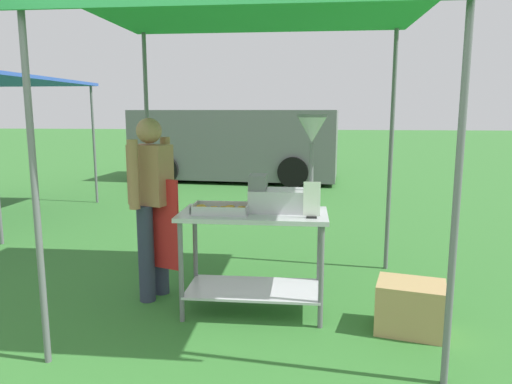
% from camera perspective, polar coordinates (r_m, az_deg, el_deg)
% --- Properties ---
extents(ground_plane, '(70.00, 70.00, 0.00)m').
position_cam_1_polar(ground_plane, '(8.89, 1.82, -1.17)').
color(ground_plane, '#33702D').
extents(stall_canopy, '(2.78, 2.41, 2.52)m').
position_cam_1_polar(stall_canopy, '(3.97, -0.16, 20.67)').
color(stall_canopy, slate).
rests_on(stall_canopy, ground).
extents(donut_cart, '(1.20, 0.60, 0.85)m').
position_cam_1_polar(donut_cart, '(3.95, -0.30, -5.96)').
color(donut_cart, '#B7B7BC').
rests_on(donut_cart, ground).
extents(donut_tray, '(0.45, 0.28, 0.07)m').
position_cam_1_polar(donut_tray, '(3.87, -4.19, -2.14)').
color(donut_tray, '#B7B7BC').
rests_on(donut_tray, donut_cart).
extents(donut_fryer, '(0.62, 0.28, 0.79)m').
position_cam_1_polar(donut_fryer, '(3.88, 3.97, 1.48)').
color(donut_fryer, '#B7B7BC').
rests_on(donut_fryer, donut_cart).
extents(menu_sign, '(0.13, 0.05, 0.28)m').
position_cam_1_polar(menu_sign, '(3.68, 6.67, -1.24)').
color(menu_sign, black).
rests_on(menu_sign, donut_cart).
extents(vendor, '(0.46, 0.53, 1.61)m').
position_cam_1_polar(vendor, '(4.29, -12.30, -0.83)').
color(vendor, '#2D3347').
rests_on(vendor, ground).
extents(supply_crate, '(0.57, 0.48, 0.39)m').
position_cam_1_polar(supply_crate, '(3.92, 17.93, -12.92)').
color(supply_crate, tan).
rests_on(supply_crate, ground).
extents(van_grey, '(4.96, 2.40, 1.69)m').
position_cam_1_polar(van_grey, '(11.67, -2.28, 5.75)').
color(van_grey, slate).
rests_on(van_grey, ground).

